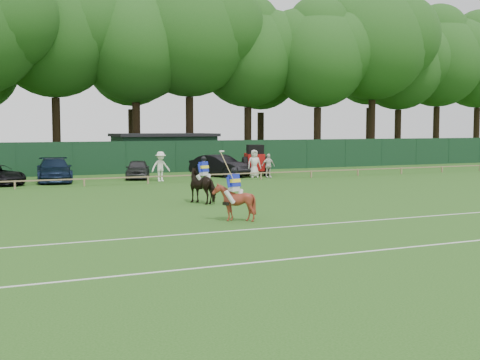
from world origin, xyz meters
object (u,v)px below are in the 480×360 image
horse_dark (204,186)px  estate_black (220,166)px  horse_chestnut (234,202)px  tractor (255,161)px  hatch_grey (138,169)px  spectator_left (161,166)px  sedan_navy (54,170)px  spectator_right (254,164)px  utility_shed (164,152)px  spectator_mid (268,166)px

horse_dark → estate_black: size_ratio=0.41×
horse_chestnut → tractor: (10.78, 20.24, 0.35)m
hatch_grey → spectator_left: (0.82, -2.62, 0.32)m
sedan_navy → horse_chestnut: bearing=-73.2°
estate_black → spectator_left: size_ratio=2.42×
spectator_left → tractor: bearing=9.3°
hatch_grey → estate_black: bearing=12.9°
spectator_right → utility_shed: (-3.30, 10.35, 0.55)m
sedan_navy → estate_black: bearing=5.2°
horse_chestnut → spectator_right: bearing=-133.4°
spectator_mid → tractor: tractor is taller
sedan_navy → spectator_mid: size_ratio=3.14×
spectator_left → utility_shed: utility_shed is taller
horse_dark → sedan_navy: (-4.61, 14.93, -0.05)m
spectator_right → utility_shed: size_ratio=0.23×
spectator_mid → spectator_right: (-0.86, 0.49, 0.14)m
sedan_navy → tractor: bearing=4.9°
horse_chestnut → spectator_mid: size_ratio=0.86×
spectator_mid → tractor: (0.00, 2.20, 0.23)m
tractor → horse_chestnut: bearing=-100.8°
spectator_mid → utility_shed: 11.63m
horse_chestnut → sedan_navy: bearing=-95.6°
sedan_navy → estate_black: estate_black is taller
sedan_navy → spectator_mid: spectator_mid is taller
estate_black → spectator_mid: (2.72, -2.38, 0.07)m
horse_chestnut → spectator_right: (9.92, 18.53, 0.26)m
sedan_navy → utility_shed: utility_shed is taller
hatch_grey → tractor: (8.68, -0.71, 0.41)m
horse_chestnut → spectator_mid: spectator_mid is taller
spectator_left → sedan_navy: bearing=154.6°
estate_black → spectator_left: (-5.13, -2.09, 0.20)m
spectator_mid → horse_dark: bearing=-126.2°
horse_dark → utility_shed: utility_shed is taller
horse_dark → tractor: 17.33m
utility_shed → horse_chestnut: bearing=-102.9°
horse_dark → utility_shed: bearing=-126.4°
sedan_navy → tractor: size_ratio=1.71×
horse_dark → spectator_right: spectator_right is taller
sedan_navy → spectator_left: spectator_left is taller
spectator_right → hatch_grey: bearing=170.3°
horse_chestnut → estate_black: 21.95m
spectator_mid → spectator_right: size_ratio=0.86×
spectator_left → tractor: size_ratio=0.63×
horse_chestnut → sedan_navy: sedan_navy is taller
sedan_navy → hatch_grey: (5.64, 0.14, -0.11)m
horse_dark → spectator_mid: (9.70, 12.16, 0.02)m
estate_black → hatch_grey: bearing=150.6°
spectator_left → tractor: 8.09m
hatch_grey → utility_shed: size_ratio=0.46×
hatch_grey → spectator_mid: bearing=-0.5°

